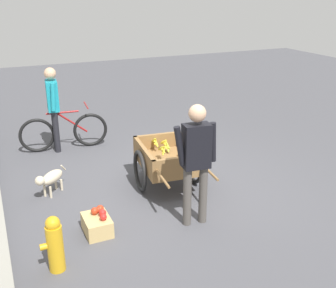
% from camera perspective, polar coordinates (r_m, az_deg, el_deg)
% --- Properties ---
extents(ground_plane, '(24.00, 24.00, 0.00)m').
position_cam_1_polar(ground_plane, '(6.36, 0.06, -6.59)').
color(ground_plane, '#47474C').
extents(fruit_cart, '(1.72, 1.00, 0.71)m').
position_cam_1_polar(fruit_cart, '(6.35, -0.08, -2.27)').
color(fruit_cart, olive).
rests_on(fruit_cart, ground).
extents(vendor_person, '(0.23, 0.57, 1.63)m').
position_cam_1_polar(vendor_person, '(5.16, 3.93, -1.52)').
color(vendor_person, '#4C4742').
rests_on(vendor_person, ground).
extents(bicycle, '(0.46, 1.66, 0.85)m').
position_cam_1_polar(bicycle, '(8.12, -14.16, 1.69)').
color(bicycle, black).
rests_on(bicycle, ground).
extents(cyclist_person, '(0.52, 0.23, 1.58)m').
position_cam_1_polar(cyclist_person, '(7.94, -15.63, 5.61)').
color(cyclist_person, black).
rests_on(cyclist_person, ground).
extents(dog, '(0.49, 0.52, 0.40)m').
position_cam_1_polar(dog, '(6.40, -15.95, -4.57)').
color(dog, beige).
rests_on(dog, ground).
extents(fire_hydrant, '(0.25, 0.25, 0.67)m').
position_cam_1_polar(fire_hydrant, '(4.75, -15.40, -13.16)').
color(fire_hydrant, gold).
rests_on(fire_hydrant, ground).
extents(apple_crate, '(0.44, 0.32, 0.32)m').
position_cam_1_polar(apple_crate, '(5.40, -9.74, -10.78)').
color(apple_crate, tan).
rests_on(apple_crate, ground).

